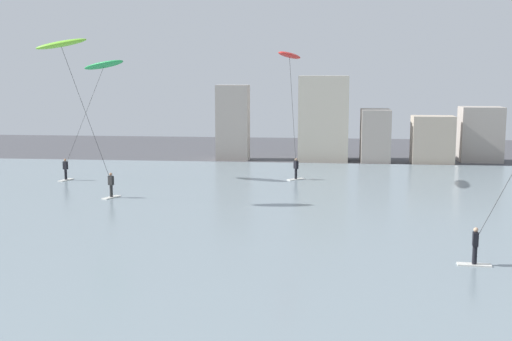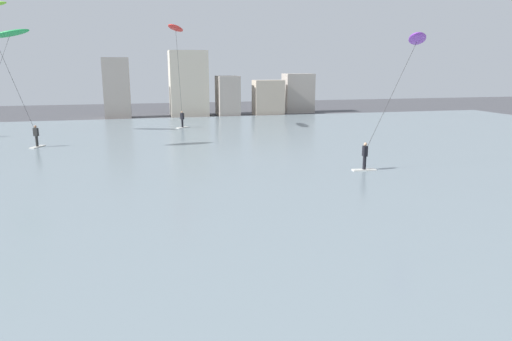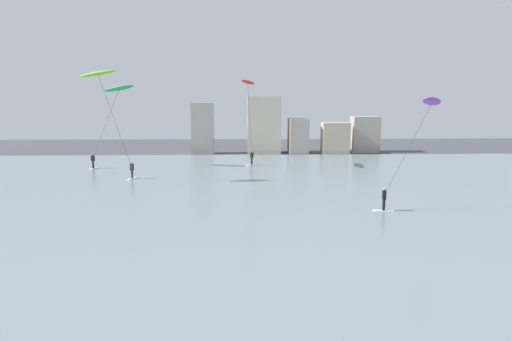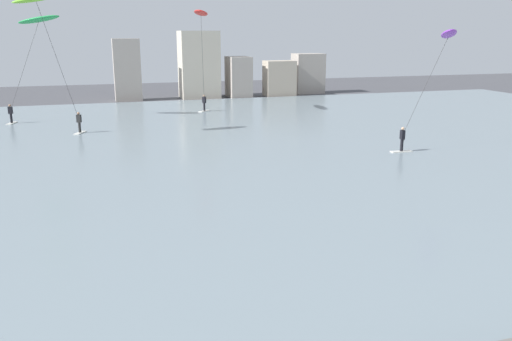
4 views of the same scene
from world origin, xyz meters
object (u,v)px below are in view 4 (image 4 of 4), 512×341
(kitesurfer_red, at_px, (201,19))
(kitesurfer_green, at_px, (37,26))
(kitesurfer_lime, at_px, (41,13))
(kitesurfer_purple, at_px, (444,45))

(kitesurfer_red, relative_size, kitesurfer_green, 1.06)
(kitesurfer_lime, bearing_deg, kitesurfer_red, 34.78)
(kitesurfer_lime, bearing_deg, kitesurfer_green, 96.95)
(kitesurfer_green, distance_m, kitesurfer_purple, 32.93)
(kitesurfer_red, distance_m, kitesurfer_green, 14.18)
(kitesurfer_purple, xyz_separation_m, kitesurfer_lime, (-24.77, 10.93, 2.09))
(kitesurfer_green, xyz_separation_m, kitesurfer_purple, (25.91, -20.28, -1.30))
(kitesurfer_green, relative_size, kitesurfer_purple, 1.15)
(kitesurfer_purple, height_order, kitesurfer_lime, kitesurfer_lime)
(kitesurfer_red, distance_m, kitesurfer_lime, 15.86)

